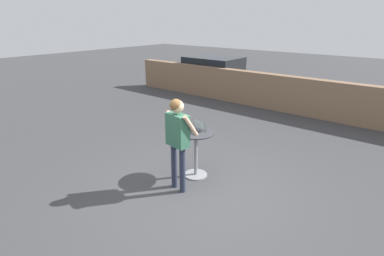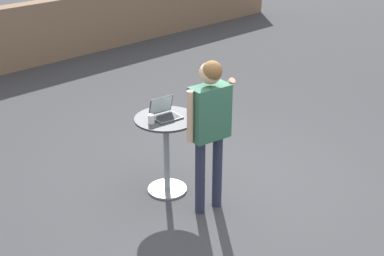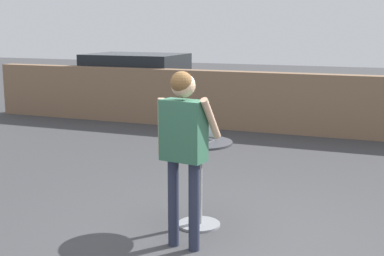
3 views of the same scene
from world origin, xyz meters
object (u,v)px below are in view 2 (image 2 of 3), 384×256
at_px(coffee_mug, 151,119).
at_px(standing_person, 210,117).
at_px(cafe_table, 166,144).
at_px(laptop, 165,113).

relative_size(coffee_mug, standing_person, 0.06).
xyz_separation_m(cafe_table, laptop, (0.01, 0.02, 0.38)).
distance_m(cafe_table, laptop, 0.38).
xyz_separation_m(cafe_table, standing_person, (0.07, -0.62, 0.51)).
bearing_deg(laptop, cafe_table, -111.06).
distance_m(cafe_table, coffee_mug, 0.44).
bearing_deg(standing_person, laptop, 95.97).
bearing_deg(cafe_table, standing_person, -83.24).
bearing_deg(coffee_mug, standing_person, -65.01).
relative_size(laptop, coffee_mug, 3.11).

